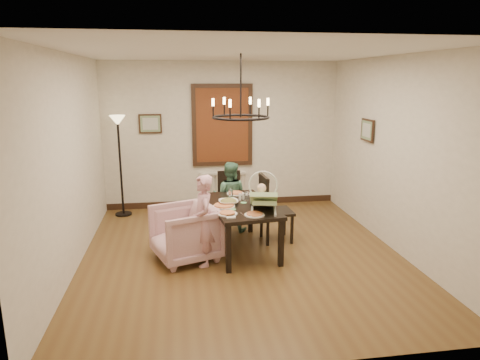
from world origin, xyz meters
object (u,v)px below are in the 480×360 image
object	(u,v)px
armchair	(185,233)
elderly_woman	(203,228)
chair_far	(230,198)
drinking_glass	(252,200)
baby_bouncer	(264,198)
dining_table	(241,210)
chair_right	(277,208)
seated_man	(230,202)
floor_lamp	(121,167)

from	to	relation	value
armchair	elderly_woman	world-z (taller)	elderly_woman
chair_far	drinking_glass	bearing A→B (deg)	-81.36
baby_bouncer	dining_table	bearing A→B (deg)	136.13
chair_right	baby_bouncer	xyz separation A→B (m)	(-0.35, -0.68, 0.37)
dining_table	elderly_woman	size ratio (longest dim) A/B	1.55
elderly_woman	baby_bouncer	xyz separation A→B (m)	(0.83, 0.04, 0.38)
elderly_woman	seated_man	world-z (taller)	elderly_woman
armchair	drinking_glass	size ratio (longest dim) A/B	6.56
dining_table	chair_far	bearing A→B (deg)	82.82
elderly_woman	drinking_glass	bearing A→B (deg)	110.10
chair_right	seated_man	size ratio (longest dim) A/B	1.10
chair_far	armchair	xyz separation A→B (m)	(-0.81, -1.43, -0.07)
floor_lamp	chair_far	bearing A→B (deg)	-21.50
baby_bouncer	drinking_glass	xyz separation A→B (m)	(-0.10, 0.33, -0.13)
dining_table	seated_man	size ratio (longest dim) A/B	1.66
chair_far	armchair	distance (m)	1.65
dining_table	chair_right	size ratio (longest dim) A/B	1.51
dining_table	chair_far	world-z (taller)	chair_far
elderly_woman	drinking_glass	size ratio (longest dim) A/B	8.06
dining_table	chair_far	xyz separation A→B (m)	(-0.00, 1.22, -0.17)
dining_table	chair_right	distance (m)	0.68
armchair	seated_man	distance (m)	1.31
seated_man	drinking_glass	distance (m)	0.98
elderly_woman	drinking_glass	xyz separation A→B (m)	(0.73, 0.37, 0.25)
chair_right	dining_table	bearing A→B (deg)	112.87
chair_far	armchair	bearing A→B (deg)	-118.22
chair_far	elderly_woman	distance (m)	1.74
dining_table	chair_right	world-z (taller)	chair_right
chair_far	chair_right	world-z (taller)	chair_right
seated_man	floor_lamp	bearing A→B (deg)	-15.22
chair_right	baby_bouncer	bearing A→B (deg)	149.43
baby_bouncer	seated_man	bearing A→B (deg)	116.16
seated_man	baby_bouncer	world-z (taller)	baby_bouncer
chair_right	drinking_glass	xyz separation A→B (m)	(-0.45, -0.35, 0.24)
seated_man	chair_right	bearing A→B (deg)	155.81
chair_right	floor_lamp	distance (m)	3.04
chair_right	drinking_glass	world-z (taller)	chair_right
elderly_woman	chair_right	bearing A→B (deg)	114.91
seated_man	floor_lamp	distance (m)	2.21
armchair	baby_bouncer	size ratio (longest dim) A/B	1.44
seated_man	baby_bouncer	xyz separation A→B (m)	(0.31, -1.24, 0.41)
dining_table	seated_man	distance (m)	0.87
armchair	chair_right	bearing A→B (deg)	89.94
chair_right	armchair	size ratio (longest dim) A/B	1.26
chair_right	armchair	distance (m)	1.52
chair_far	drinking_glass	world-z (taller)	chair_far
chair_far	drinking_glass	size ratio (longest dim) A/B	7.07
armchair	elderly_woman	distance (m)	0.35
armchair	floor_lamp	distance (m)	2.49
baby_bouncer	drinking_glass	world-z (taller)	baby_bouncer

